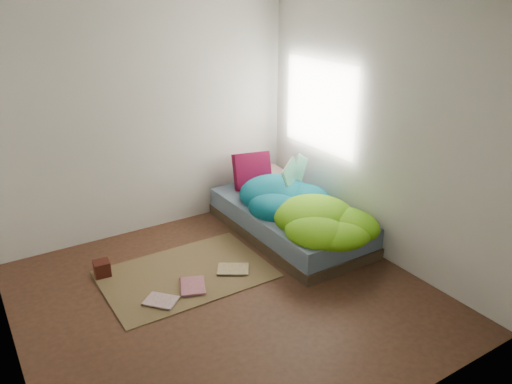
% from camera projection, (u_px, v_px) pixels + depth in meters
% --- Properties ---
extents(ground, '(3.50, 3.50, 0.00)m').
position_uv_depth(ground, '(227.00, 297.00, 4.58)').
color(ground, '#3B2616').
rests_on(ground, ground).
extents(room_walls, '(3.54, 3.54, 2.62)m').
position_uv_depth(room_walls, '(223.00, 124.00, 3.97)').
color(room_walls, silver).
rests_on(room_walls, ground).
extents(bed, '(1.00, 2.00, 0.34)m').
position_uv_depth(bed, '(289.00, 221.00, 5.68)').
color(bed, '#392C1F').
rests_on(bed, ground).
extents(duvet, '(0.96, 1.84, 0.34)m').
position_uv_depth(duvet, '(302.00, 200.00, 5.38)').
color(duvet, '#075474').
rests_on(duvet, bed).
extents(rug, '(1.60, 1.10, 0.01)m').
position_uv_depth(rug, '(186.00, 274.00, 4.93)').
color(rug, brown).
rests_on(rug, ground).
extents(pillow_floral, '(0.59, 0.41, 0.12)m').
position_uv_depth(pillow_floral, '(265.00, 177.00, 6.33)').
color(pillow_floral, beige).
rests_on(pillow_floral, bed).
extents(pillow_magenta, '(0.47, 0.23, 0.45)m').
position_uv_depth(pillow_magenta, '(252.00, 171.00, 6.07)').
color(pillow_magenta, '#4C051D').
rests_on(pillow_magenta, bed).
extents(open_book, '(0.44, 0.25, 0.27)m').
position_uv_depth(open_book, '(296.00, 162.00, 5.61)').
color(open_book, green).
rests_on(open_book, duvet).
extents(wooden_box, '(0.16, 0.16, 0.15)m').
position_uv_depth(wooden_box, '(102.00, 268.00, 4.88)').
color(wooden_box, '#39140C').
rests_on(wooden_box, rug).
extents(floor_book_a, '(0.34, 0.35, 0.02)m').
position_uv_depth(floor_book_a, '(156.00, 307.00, 4.39)').
color(floor_book_a, beige).
rests_on(floor_book_a, rug).
extents(floor_book_b, '(0.33, 0.37, 0.03)m').
position_uv_depth(floor_book_b, '(180.00, 287.00, 4.68)').
color(floor_book_b, '#B86A7D').
rests_on(floor_book_b, rug).
extents(floor_book_c, '(0.38, 0.36, 0.02)m').
position_uv_depth(floor_book_c, '(232.00, 275.00, 4.88)').
color(floor_book_c, '#C5B581').
rests_on(floor_book_c, rug).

